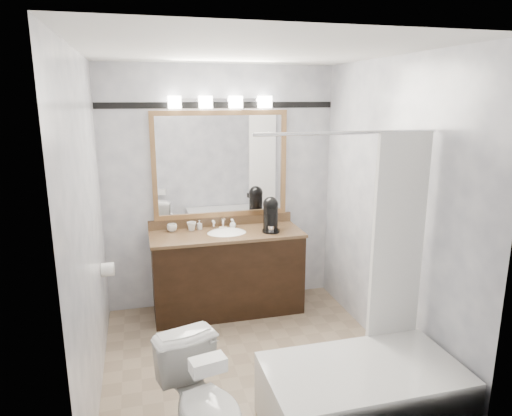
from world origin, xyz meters
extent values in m
cube|color=gray|center=(0.00, 0.00, -0.01)|extent=(2.40, 2.60, 0.01)
cube|color=white|center=(0.00, 0.00, 2.50)|extent=(2.40, 2.60, 0.01)
cube|color=white|center=(0.00, 1.30, 1.25)|extent=(2.40, 0.01, 2.50)
cube|color=white|center=(0.00, -1.30, 1.25)|extent=(2.40, 0.01, 2.50)
cube|color=white|center=(-1.20, 0.00, 1.25)|extent=(0.01, 2.60, 2.50)
cube|color=white|center=(1.20, 0.00, 1.25)|extent=(0.01, 2.60, 2.50)
cube|color=black|center=(0.00, 1.01, 0.41)|extent=(1.50, 0.55, 0.82)
cube|color=olive|center=(0.00, 1.01, 0.83)|extent=(1.53, 0.58, 0.03)
cube|color=olive|center=(0.00, 1.29, 0.90)|extent=(1.53, 0.03, 0.10)
ellipsoid|color=white|center=(0.00, 1.01, 0.82)|extent=(0.44, 0.34, 0.14)
cube|color=#A6784B|center=(0.00, 1.28, 2.02)|extent=(1.40, 0.04, 0.05)
cube|color=#A6784B|center=(0.00, 1.28, 0.97)|extent=(1.40, 0.04, 0.05)
cube|color=#A6784B|center=(-0.68, 1.28, 1.50)|extent=(0.05, 0.04, 1.00)
cube|color=#A6784B|center=(0.68, 1.28, 1.50)|extent=(0.05, 0.04, 1.00)
cube|color=white|center=(0.00, 1.29, 1.50)|extent=(1.30, 0.01, 1.00)
cube|color=silver|center=(0.00, 1.27, 2.15)|extent=(0.90, 0.05, 0.03)
cube|color=white|center=(-0.45, 1.22, 2.13)|extent=(0.12, 0.12, 0.12)
cube|color=white|center=(-0.15, 1.22, 2.13)|extent=(0.12, 0.12, 0.12)
cube|color=white|center=(0.15, 1.22, 2.13)|extent=(0.12, 0.12, 0.12)
cube|color=white|center=(0.45, 1.22, 2.13)|extent=(0.12, 0.12, 0.12)
cube|color=black|center=(0.00, 1.29, 2.10)|extent=(2.40, 0.01, 0.06)
cube|color=white|center=(0.53, -0.92, 0.23)|extent=(1.30, 0.72, 0.45)
cylinder|color=silver|center=(0.53, -0.54, 1.95)|extent=(1.30, 0.02, 0.02)
cube|color=white|center=(0.95, -0.55, 1.18)|extent=(0.40, 0.04, 1.55)
cylinder|color=white|center=(-1.14, 0.66, 0.70)|extent=(0.11, 0.12, 0.12)
imported|color=white|center=(-0.53, -0.92, 0.36)|extent=(0.59, 0.80, 0.72)
cube|color=white|center=(-0.53, -1.12, 0.76)|extent=(0.21, 0.14, 0.08)
cylinder|color=black|center=(0.44, 0.93, 0.86)|extent=(0.18, 0.18, 0.02)
cylinder|color=black|center=(0.45, 0.99, 0.99)|extent=(0.15, 0.15, 0.26)
sphere|color=black|center=(0.45, 0.99, 1.12)|extent=(0.16, 0.16, 0.16)
cube|color=black|center=(0.43, 0.91, 1.08)|extent=(0.12, 0.12, 0.05)
cylinder|color=silver|center=(0.43, 0.91, 0.89)|extent=(0.06, 0.06, 0.06)
imported|color=white|center=(-0.53, 1.19, 0.89)|extent=(0.13, 0.13, 0.08)
imported|color=white|center=(-0.33, 1.18, 0.89)|extent=(0.12, 0.12, 0.09)
imported|color=white|center=(-0.25, 1.20, 0.90)|extent=(0.06, 0.06, 0.10)
imported|color=white|center=(0.10, 1.17, 0.89)|extent=(0.09, 0.09, 0.09)
cube|color=beige|center=(-0.02, 1.13, 0.86)|extent=(0.09, 0.07, 0.02)
camera|label=1|loc=(-0.83, -3.32, 2.18)|focal=32.00mm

